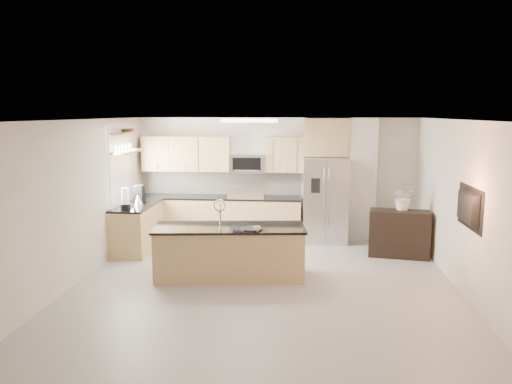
# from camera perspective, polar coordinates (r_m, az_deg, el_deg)

# --- Properties ---
(floor) EXTENTS (6.50, 6.50, 0.00)m
(floor) POSITION_cam_1_polar(r_m,az_deg,el_deg) (8.03, 0.99, -10.65)
(floor) COLOR gray
(floor) RESTS_ON ground
(ceiling) EXTENTS (6.00, 6.50, 0.02)m
(ceiling) POSITION_cam_1_polar(r_m,az_deg,el_deg) (7.55, 1.04, 8.25)
(ceiling) COLOR white
(ceiling) RESTS_ON wall_back
(wall_back) EXTENTS (6.00, 0.02, 2.60)m
(wall_back) POSITION_cam_1_polar(r_m,az_deg,el_deg) (10.89, 2.30, 1.64)
(wall_back) COLOR silver
(wall_back) RESTS_ON floor
(wall_front) EXTENTS (6.00, 0.02, 2.60)m
(wall_front) POSITION_cam_1_polar(r_m,az_deg,el_deg) (4.54, -2.12, -9.00)
(wall_front) COLOR silver
(wall_front) RESTS_ON floor
(wall_left) EXTENTS (0.02, 6.50, 2.60)m
(wall_left) POSITION_cam_1_polar(r_m,az_deg,el_deg) (8.45, -19.72, -1.06)
(wall_left) COLOR silver
(wall_left) RESTS_ON floor
(wall_right) EXTENTS (0.02, 6.50, 2.60)m
(wall_right) POSITION_cam_1_polar(r_m,az_deg,el_deg) (8.04, 22.86, -1.74)
(wall_right) COLOR silver
(wall_right) RESTS_ON floor
(back_counter) EXTENTS (3.55, 0.66, 1.44)m
(back_counter) POSITION_cam_1_polar(r_m,az_deg,el_deg) (10.85, -4.30, -2.84)
(back_counter) COLOR tan
(back_counter) RESTS_ON floor
(left_counter) EXTENTS (0.66, 1.50, 0.92)m
(left_counter) POSITION_cam_1_polar(r_m,az_deg,el_deg) (10.18, -13.42, -3.94)
(left_counter) COLOR tan
(left_counter) RESTS_ON floor
(range) EXTENTS (0.76, 0.64, 1.14)m
(range) POSITION_cam_1_polar(r_m,az_deg,el_deg) (10.75, -1.02, -2.92)
(range) COLOR black
(range) RESTS_ON floor
(upper_cabinets) EXTENTS (3.50, 0.33, 0.75)m
(upper_cabinets) POSITION_cam_1_polar(r_m,az_deg,el_deg) (10.82, -4.65, 4.36)
(upper_cabinets) COLOR tan
(upper_cabinets) RESTS_ON wall_back
(microwave) EXTENTS (0.76, 0.40, 0.40)m
(microwave) POSITION_cam_1_polar(r_m,az_deg,el_deg) (10.70, -0.96, 3.29)
(microwave) COLOR #B3B3B6
(microwave) RESTS_ON upper_cabinets
(refrigerator) EXTENTS (0.92, 0.78, 1.78)m
(refrigerator) POSITION_cam_1_polar(r_m,az_deg,el_deg) (10.58, 7.92, -0.91)
(refrigerator) COLOR #B3B3B6
(refrigerator) RESTS_ON floor
(partition_column) EXTENTS (0.60, 0.30, 2.60)m
(partition_column) POSITION_cam_1_polar(r_m,az_deg,el_deg) (10.80, 11.95, 1.39)
(partition_column) COLOR beige
(partition_column) RESTS_ON floor
(window) EXTENTS (0.04, 1.15, 1.65)m
(window) POSITION_cam_1_polar(r_m,az_deg,el_deg) (10.09, -15.29, 2.73)
(window) COLOR white
(window) RESTS_ON wall_left
(shelf_lower) EXTENTS (0.30, 1.20, 0.04)m
(shelf_lower) POSITION_cam_1_polar(r_m,az_deg,el_deg) (10.11, -14.49, 4.49)
(shelf_lower) COLOR #96593C
(shelf_lower) RESTS_ON wall_left
(shelf_upper) EXTENTS (0.30, 1.20, 0.04)m
(shelf_upper) POSITION_cam_1_polar(r_m,az_deg,el_deg) (10.09, -14.57, 6.58)
(shelf_upper) COLOR #96593C
(shelf_upper) RESTS_ON wall_left
(ceiling_fixture) EXTENTS (1.00, 0.50, 0.06)m
(ceiling_fixture) POSITION_cam_1_polar(r_m,az_deg,el_deg) (9.19, -0.72, 8.15)
(ceiling_fixture) COLOR white
(ceiling_fixture) RESTS_ON ceiling
(island) EXTENTS (2.55, 1.15, 1.28)m
(island) POSITION_cam_1_polar(r_m,az_deg,el_deg) (8.33, -3.03, -6.81)
(island) COLOR tan
(island) RESTS_ON floor
(credenza) EXTENTS (1.17, 0.64, 0.89)m
(credenza) POSITION_cam_1_polar(r_m,az_deg,el_deg) (9.84, 16.05, -4.59)
(credenza) COLOR black
(credenza) RESTS_ON floor
(cup) EXTENTS (0.15, 0.15, 0.09)m
(cup) POSITION_cam_1_polar(r_m,az_deg,el_deg) (7.88, 0.09, -4.20)
(cup) COLOR white
(cup) RESTS_ON island
(platter) EXTENTS (0.44, 0.44, 0.02)m
(platter) POSITION_cam_1_polar(r_m,az_deg,el_deg) (8.01, -0.49, -4.21)
(platter) COLOR black
(platter) RESTS_ON island
(blender) EXTENTS (0.18, 0.18, 0.42)m
(blender) POSITION_cam_1_polar(r_m,az_deg,el_deg) (9.50, -14.71, -0.96)
(blender) COLOR black
(blender) RESTS_ON left_counter
(kettle) EXTENTS (0.19, 0.19, 0.24)m
(kettle) POSITION_cam_1_polar(r_m,az_deg,el_deg) (10.03, -13.31, -0.83)
(kettle) COLOR #B3B3B6
(kettle) RESTS_ON left_counter
(coffee_maker) EXTENTS (0.19, 0.23, 0.34)m
(coffee_maker) POSITION_cam_1_polar(r_m,az_deg,el_deg) (10.29, -13.22, -0.25)
(coffee_maker) COLOR black
(coffee_maker) RESTS_ON left_counter
(bowl) EXTENTS (0.43, 0.43, 0.08)m
(bowl) POSITION_cam_1_polar(r_m,az_deg,el_deg) (10.16, -14.43, 6.93)
(bowl) COLOR #B3B3B6
(bowl) RESTS_ON shelf_upper
(flower_vase) EXTENTS (0.82, 0.77, 0.73)m
(flower_vase) POSITION_cam_1_polar(r_m,az_deg,el_deg) (9.77, 16.53, 0.11)
(flower_vase) COLOR white
(flower_vase) RESTS_ON credenza
(television) EXTENTS (0.14, 1.08, 0.62)m
(television) POSITION_cam_1_polar(r_m,az_deg,el_deg) (7.82, 22.69, -1.65)
(television) COLOR black
(television) RESTS_ON wall_right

